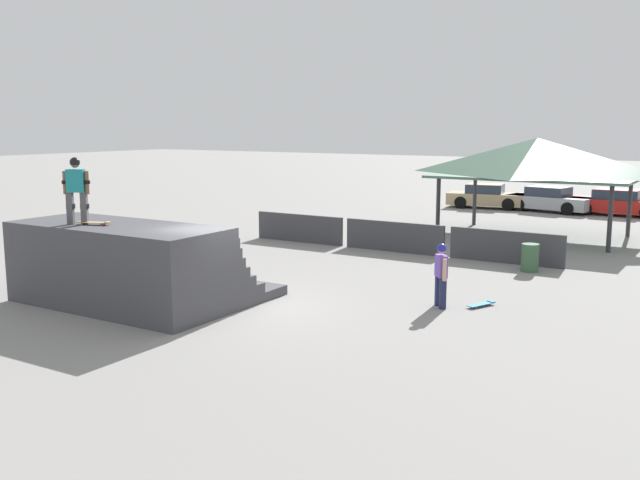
% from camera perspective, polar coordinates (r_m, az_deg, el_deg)
% --- Properties ---
extents(ground_plane, '(160.00, 160.00, 0.00)m').
position_cam_1_polar(ground_plane, '(17.23, -6.98, -5.66)').
color(ground_plane, gray).
extents(quarter_pipe_ramp, '(5.63, 4.29, 2.02)m').
position_cam_1_polar(quarter_pipe_ramp, '(18.29, -14.96, -2.16)').
color(quarter_pipe_ramp, '#424247').
rests_on(quarter_pipe_ramp, ground).
extents(skater_on_deck, '(0.66, 0.48, 1.62)m').
position_cam_1_polar(skater_on_deck, '(18.10, -18.93, 4.11)').
color(skater_on_deck, '#4C4C51').
rests_on(skater_on_deck, quarter_pipe_ramp).
extents(skateboard_on_deck, '(0.86, 0.47, 0.09)m').
position_cam_1_polar(skateboard_on_deck, '(17.96, -17.58, 1.34)').
color(skateboard_on_deck, red).
rests_on(skateboard_on_deck, quarter_pipe_ramp).
extents(bystander_walking, '(0.47, 0.53, 1.57)m').
position_cam_1_polar(bystander_walking, '(17.49, 9.66, -2.39)').
color(bystander_walking, '#1E2347').
rests_on(bystander_walking, ground).
extents(skateboard_on_ground, '(0.51, 0.83, 0.09)m').
position_cam_1_polar(skateboard_on_ground, '(17.95, 12.83, -5.02)').
color(skateboard_on_ground, red).
rests_on(skateboard_on_ground, ground).
extents(barrier_fence, '(11.65, 0.12, 1.05)m').
position_cam_1_polar(barrier_fence, '(24.99, 5.95, 0.26)').
color(barrier_fence, '#3D3D42').
rests_on(barrier_fence, ground).
extents(pavilion_shelter, '(7.46, 4.92, 3.89)m').
position_cam_1_polar(pavilion_shelter, '(29.08, 16.94, 6.29)').
color(pavilion_shelter, '#2D2D33').
rests_on(pavilion_shelter, ground).
extents(trash_bin, '(0.52, 0.52, 0.85)m').
position_cam_1_polar(trash_bin, '(22.42, 16.45, -1.37)').
color(trash_bin, '#385B3D').
rests_on(trash_bin, ground).
extents(parked_car_tan, '(4.24, 2.25, 1.27)m').
position_cam_1_polar(parked_car_tan, '(38.85, 13.17, 3.40)').
color(parked_car_tan, tan).
rests_on(parked_car_tan, ground).
extents(parked_car_silver, '(4.44, 2.46, 1.27)m').
position_cam_1_polar(parked_car_silver, '(38.09, 17.90, 3.08)').
color(parked_car_silver, '#A8AAAF').
rests_on(parked_car_silver, ground).
extents(parked_car_red, '(4.64, 1.94, 1.27)m').
position_cam_1_polar(parked_car_red, '(37.70, 22.80, 2.74)').
color(parked_car_red, red).
rests_on(parked_car_red, ground).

